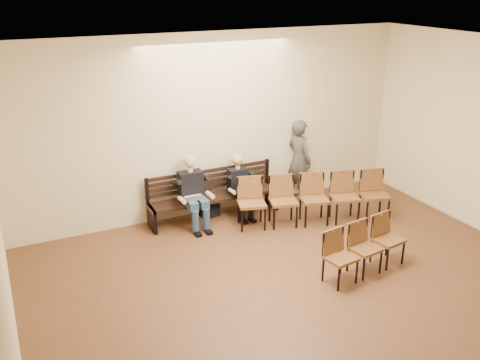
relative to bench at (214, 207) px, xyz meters
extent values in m
plane|color=brown|center=(0.21, -4.65, -0.23)|extent=(10.00, 10.00, 0.00)
cube|color=beige|center=(0.21, 0.35, 1.52)|extent=(8.00, 0.02, 3.50)
cube|color=beige|center=(-3.79, -4.65, 1.52)|extent=(0.02, 10.00, 3.50)
cube|color=white|center=(0.21, -4.65, 3.27)|extent=(8.00, 10.00, 0.02)
cube|color=black|center=(0.00, 0.00, 0.00)|extent=(2.60, 0.90, 0.45)
cube|color=silver|center=(-0.50, -0.26, 0.35)|extent=(0.37, 0.32, 0.24)
cylinder|color=silver|center=(0.65, -0.37, 0.33)|extent=(0.08, 0.08, 0.21)
cube|color=black|center=(-0.07, 0.10, -0.09)|extent=(0.39, 0.30, 0.26)
imported|color=#3C3531|center=(1.95, 0.10, 0.77)|extent=(0.62, 0.81, 1.98)
cube|color=brown|center=(1.61, -1.04, 0.25)|extent=(2.93, 1.31, 0.95)
cube|color=brown|center=(1.32, -2.94, 0.19)|extent=(1.55, 0.67, 0.83)
camera|label=1|loc=(-3.68, -8.79, 4.20)|focal=40.00mm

